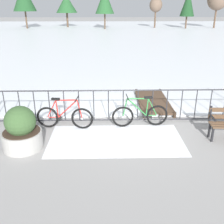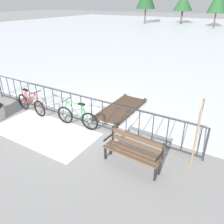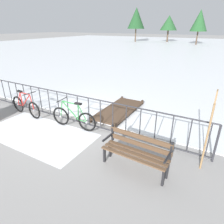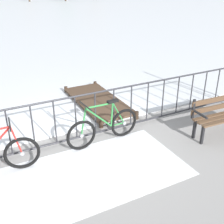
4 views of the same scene
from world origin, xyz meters
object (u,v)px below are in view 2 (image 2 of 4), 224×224
bicycle_near_railing (31,104)px  oar_upright (198,131)px  bicycle_second (77,117)px  park_bench (133,149)px

bicycle_near_railing → oar_upright: oar_upright is taller
bicycle_near_railing → bicycle_second: (2.26, 0.08, 0.00)m
park_bench → oar_upright: oar_upright is taller
park_bench → bicycle_second: bearing=162.1°
bicycle_near_railing → oar_upright: bearing=-0.3°
oar_upright → bicycle_second: bearing=178.4°
bicycle_second → oar_upright: oar_upright is taller
bicycle_second → oar_upright: (4.00, -0.11, 0.77)m
bicycle_second → bicycle_near_railing: bearing=-178.0°
bicycle_near_railing → oar_upright: (6.26, -0.03, 0.77)m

